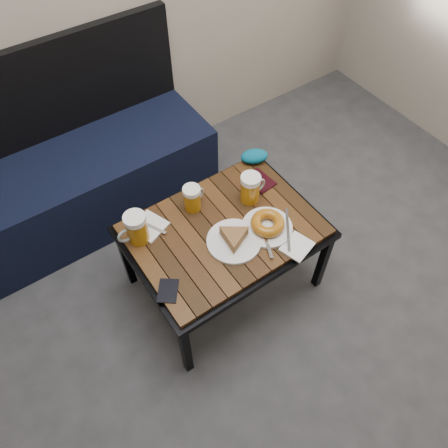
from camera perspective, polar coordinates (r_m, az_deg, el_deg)
bench at (r=2.50m, az=-17.91°, el=5.68°), size 1.40×0.50×0.95m
cafe_table at (r=1.95m, az=-0.00°, el=-1.28°), size 0.84×0.62×0.47m
beer_mug_left at (r=1.86m, az=-11.40°, el=-0.54°), size 0.14×0.09×0.15m
beer_mug_centre at (r=1.95m, az=-4.13°, el=3.42°), size 0.12×0.09×0.13m
beer_mug_right at (r=1.97m, az=3.50°, el=4.73°), size 0.13×0.09×0.15m
plate_pie at (r=1.85m, az=1.31°, el=-1.95°), size 0.23×0.23×0.07m
plate_bagel at (r=1.90m, az=5.70°, el=-0.12°), size 0.25×0.27×0.06m
napkin_left at (r=1.94m, az=-9.75°, el=-0.27°), size 0.17×0.17×0.01m
napkin_right at (r=1.88m, az=9.52°, el=-2.92°), size 0.15×0.14×0.01m
passport_navy at (r=1.76m, az=-7.33°, el=-8.63°), size 0.13×0.13×0.01m
passport_burgundy at (r=2.10m, az=4.66°, el=5.66°), size 0.11×0.15×0.01m
knit_pouch at (r=2.18m, az=3.98°, el=8.82°), size 0.16×0.13×0.06m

